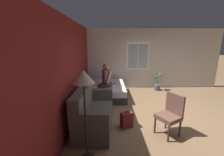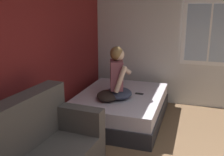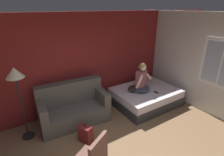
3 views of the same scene
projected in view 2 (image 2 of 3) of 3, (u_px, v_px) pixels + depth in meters
The scene contains 4 objects.
bed at pixel (120, 107), 4.69m from camera, with size 1.89×1.48×0.48m.
person_seated at pixel (118, 77), 4.35m from camera, with size 0.64×0.59×0.88m.
throw_pillow at pixel (108, 96), 4.34m from camera, with size 0.48×0.36×0.14m, color #2D231E.
cell_phone at pixel (139, 94), 4.63m from camera, with size 0.07×0.14×0.01m, color black.
Camera 2 is at (-2.27, 0.60, 1.98)m, focal length 42.00 mm.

